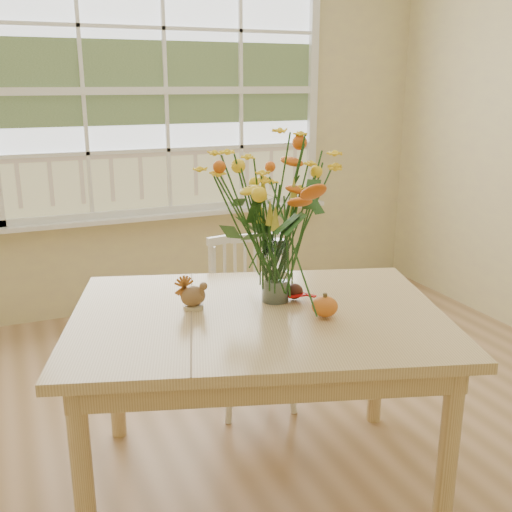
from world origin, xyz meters
name	(u,v)px	position (x,y,z in m)	size (l,w,h in m)	color
floor	(314,475)	(0.00, 0.00, -0.01)	(4.00, 4.50, 0.01)	#9F774C
wall_back	(166,120)	(0.00, 2.25, 1.35)	(4.00, 0.02, 2.70)	beige
window	(166,93)	(0.00, 2.21, 1.53)	(2.42, 0.12, 1.74)	silver
dining_table	(258,334)	(-0.24, 0.05, 0.67)	(1.65, 1.38, 0.76)	tan
windsor_chair	(249,312)	(0.00, 0.72, 0.48)	(0.44, 0.42, 0.85)	white
flower_vase	(276,211)	(-0.13, 0.14, 1.13)	(0.52, 0.52, 0.61)	white
pumpkin	(325,307)	(-0.03, -0.09, 0.80)	(0.10, 0.10, 0.08)	orange
turkey_figurine	(193,296)	(-0.46, 0.19, 0.81)	(0.10, 0.08, 0.12)	#CCB78C
dark_gourd	(294,292)	(-0.05, 0.12, 0.79)	(0.13, 0.12, 0.06)	#38160F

